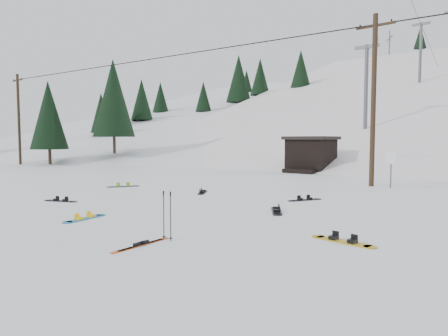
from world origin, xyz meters
The scene contains 18 objects.
ground centered at (0.00, 0.00, 0.00)m, with size 200.00×200.00×0.00m, color white.
ridge_left centered at (-36.00, 48.00, -11.00)m, with size 34.00×85.00×38.00m, color white.
treeline_left centered at (-34.00, 40.00, 0.00)m, with size 20.00×64.00×10.00m, color black, non-canonical shape.
utility_pole centered at (2.00, 14.00, 4.68)m, with size 2.00×0.26×9.00m.
utility_pole_left centered at (-32.00, 11.00, 4.68)m, with size 2.00×0.26×9.00m.
trail_sign centered at (3.10, 13.58, 1.27)m, with size 0.50×0.09×1.85m.
lift_hut centered at (-5.00, 20.94, 1.36)m, with size 3.40×4.10×2.75m.
lift_tower_near centered at (-4.00, 30.00, 7.86)m, with size 2.20×0.36×8.00m.
lift_tower_mid centered at (-4.00, 50.00, 14.36)m, with size 2.20×0.36×8.00m.
hero_snowboard centered at (-1.96, -0.59, 0.03)m, with size 0.53×1.60×0.11m.
hero_skis centered at (1.88, -1.53, 0.03)m, with size 0.17×1.71×0.09m.
ski_poles centered at (1.96, -0.78, 0.62)m, with size 0.33×0.09×1.21m.
board_scatter_a centered at (-5.94, 0.82, 0.03)m, with size 1.44×0.73×0.11m.
board_scatter_b centered at (-3.26, 6.36, 0.03)m, with size 0.97×1.34×0.11m.
board_scatter_c centered at (-8.11, 5.53, 0.03)m, with size 1.01×1.52×0.12m.
board_scatter_d centered at (2.02, 4.28, 0.03)m, with size 1.10×1.47×0.12m.
board_scatter_e centered at (5.43, 1.71, 0.03)m, with size 1.68×0.48×0.12m.
board_scatter_f centered at (1.58, 7.21, 0.03)m, with size 0.89×1.43×0.11m.
Camera 1 is at (9.10, -7.46, 2.45)m, focal length 32.00 mm.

